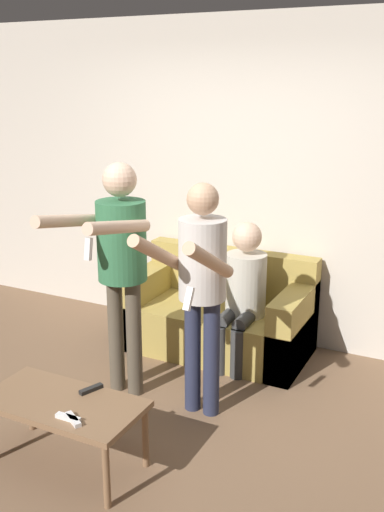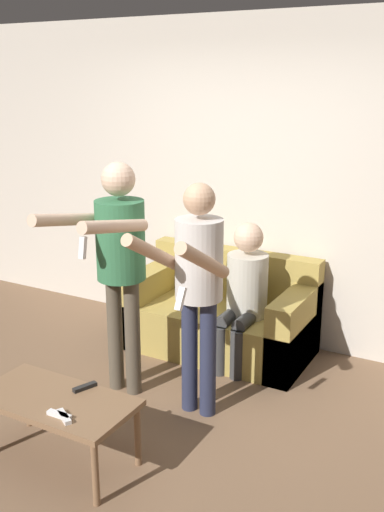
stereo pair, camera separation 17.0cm
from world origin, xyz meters
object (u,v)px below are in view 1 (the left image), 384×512
at_px(remote_mid, 68,418).
at_px(person_standing_right, 201,277).
at_px(remote_near, 73,419).
at_px(couch, 219,317).
at_px(person_seated, 243,288).
at_px(remote_far, 91,389).
at_px(coffee_table, 63,408).
at_px(person_standing_left, 120,253).

bearing_deg(remote_mid, person_standing_right, 73.47).
bearing_deg(remote_near, couch, 91.06).
height_order(person_seated, remote_far, person_seated).
bearing_deg(coffee_table, person_standing_right, 62.31).
xyz_separation_m(couch, coffee_table, (-0.15, -1.86, 0.10)).
bearing_deg(remote_mid, person_standing_left, 106.78).
distance_m(remote_near, remote_mid, 0.03).
height_order(couch, remote_mid, couch).
bearing_deg(remote_far, couch, 87.65).
bearing_deg(remote_near, person_seated, 82.95).
bearing_deg(couch, person_seated, -27.98).
bearing_deg(remote_far, person_standing_right, 62.14).
bearing_deg(person_seated, coffee_table, -103.79).
distance_m(coffee_table, remote_mid, 0.22).
xyz_separation_m(remote_mid, remote_far, (-0.07, 0.31, 0.00)).
xyz_separation_m(couch, remote_near, (0.04, -2.01, 0.16)).
bearing_deg(person_standing_right, person_standing_left, -179.97).
bearing_deg(coffee_table, couch, 85.27).
distance_m(person_seated, coffee_table, 1.79).
bearing_deg(remote_near, remote_far, 108.89).
relative_size(couch, remote_near, 10.25).
bearing_deg(person_seated, couch, 152.02).
height_order(person_standing_left, remote_far, person_standing_left).
bearing_deg(person_seated, remote_mid, -98.09).
height_order(couch, remote_near, couch).
xyz_separation_m(person_standing_right, person_seated, (-0.04, 0.84, -0.36)).
xyz_separation_m(person_standing_left, remote_far, (0.24, -0.71, -0.62)).
distance_m(person_seated, remote_near, 1.89).
xyz_separation_m(person_standing_left, remote_mid, (0.31, -1.02, -0.62)).
relative_size(remote_near, remote_mid, 0.98).
distance_m(couch, remote_mid, 2.01).
bearing_deg(person_standing_left, coffee_table, -80.23).
height_order(person_standing_right, coffee_table, person_standing_right).
relative_size(person_seated, coffee_table, 1.21).
distance_m(person_standing_right, coffee_table, 1.16).
xyz_separation_m(person_seated, remote_near, (-0.23, -1.86, -0.19)).
relative_size(person_standing_right, remote_mid, 10.51).
distance_m(couch, person_standing_left, 1.29).
xyz_separation_m(remote_near, remote_far, (-0.11, 0.31, 0.00)).
height_order(person_seated, remote_near, person_seated).
bearing_deg(couch, person_standing_right, -72.78).
height_order(remote_near, remote_far, same).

